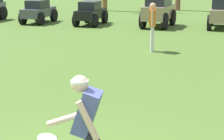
# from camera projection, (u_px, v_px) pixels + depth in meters

# --- Properties ---
(frisbee_thrower) EXTENTS (1.11, 0.47, 1.43)m
(frisbee_thrower) POSITION_uv_depth(u_px,v_px,m) (87.00, 125.00, 5.31)
(frisbee_thrower) COLOR #23232D
(frisbee_thrower) RESTS_ON ground_plane
(frisbee_in_flight) EXTENTS (0.33, 0.33, 0.07)m
(frisbee_in_flight) POSITION_uv_depth(u_px,v_px,m) (47.00, 139.00, 5.66)
(frisbee_in_flight) COLOR white
(teammate_midfield) EXTENTS (0.24, 0.50, 1.56)m
(teammate_midfield) POSITION_uv_depth(u_px,v_px,m) (152.00, 22.00, 13.87)
(teammate_midfield) COLOR silver
(teammate_midfield) RESTS_ON ground_plane
(parked_car_slot_b) EXTENTS (1.12, 2.22, 1.10)m
(parked_car_slot_b) POSITION_uv_depth(u_px,v_px,m) (38.00, 11.00, 20.94)
(parked_car_slot_b) COLOR #474C51
(parked_car_slot_b) RESTS_ON ground_plane
(parked_car_slot_c) EXTENTS (1.10, 2.21, 1.10)m
(parked_car_slot_c) POSITION_uv_depth(u_px,v_px,m) (91.00, 13.00, 20.27)
(parked_car_slot_c) COLOR black
(parked_car_slot_c) RESTS_ON ground_plane
(parked_car_slot_d) EXTENTS (1.35, 2.43, 1.40)m
(parked_car_slot_d) POSITION_uv_depth(u_px,v_px,m) (158.00, 10.00, 19.54)
(parked_car_slot_d) COLOR #998466
(parked_car_slot_d) RESTS_ON ground_plane
(parked_car_slot_e) EXTENTS (1.16, 2.41, 1.34)m
(parked_car_slot_e) POSITION_uv_depth(u_px,v_px,m) (222.00, 12.00, 19.19)
(parked_car_slot_e) COLOR #998466
(parked_car_slot_e) RESTS_ON ground_plane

